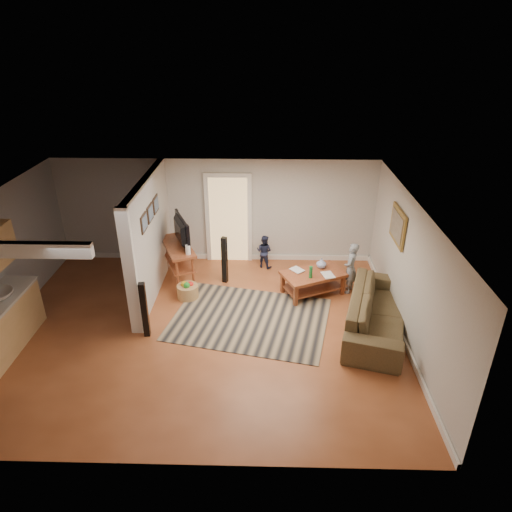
{
  "coord_description": "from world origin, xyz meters",
  "views": [
    {
      "loc": [
        1.2,
        -7.09,
        5.15
      ],
      "look_at": [
        1.0,
        0.95,
        1.1
      ],
      "focal_mm": 32.0,
      "sensor_mm": 36.0,
      "label": 1
    }
  ],
  "objects_px": {
    "coffee_table": "(313,277)",
    "tv_console": "(179,248)",
    "child": "(348,291)",
    "speaker_left": "(144,310)",
    "speaker_right": "(225,260)",
    "toddler": "(264,267)",
    "toy_basket": "(188,291)",
    "sofa": "(375,328)"
  },
  "relations": [
    {
      "from": "sofa",
      "to": "coffee_table",
      "type": "distance_m",
      "value": 1.72
    },
    {
      "from": "speaker_right",
      "to": "toddler",
      "type": "xyz_separation_m",
      "value": [
        0.87,
        0.74,
        -0.55
      ]
    },
    {
      "from": "sofa",
      "to": "speaker_right",
      "type": "xyz_separation_m",
      "value": [
        -3.02,
        1.71,
        0.55
      ]
    },
    {
      "from": "toddler",
      "to": "speaker_left",
      "type": "bearing_deg",
      "value": 77.96
    },
    {
      "from": "speaker_left",
      "to": "child",
      "type": "xyz_separation_m",
      "value": [
        4.0,
        1.68,
        -0.56
      ]
    },
    {
      "from": "coffee_table",
      "to": "child",
      "type": "relative_size",
      "value": 1.3
    },
    {
      "from": "speaker_right",
      "to": "child",
      "type": "xyz_separation_m",
      "value": [
        2.72,
        -0.35,
        -0.55
      ]
    },
    {
      "from": "sofa",
      "to": "coffee_table",
      "type": "xyz_separation_m",
      "value": [
        -1.09,
        1.28,
        0.39
      ]
    },
    {
      "from": "coffee_table",
      "to": "child",
      "type": "bearing_deg",
      "value": 6.14
    },
    {
      "from": "coffee_table",
      "to": "speaker_right",
      "type": "xyz_separation_m",
      "value": [
        -1.93,
        0.44,
        0.16
      ]
    },
    {
      "from": "coffee_table",
      "to": "toy_basket",
      "type": "relative_size",
      "value": 3.3
    },
    {
      "from": "coffee_table",
      "to": "speaker_left",
      "type": "distance_m",
      "value": 3.59
    },
    {
      "from": "speaker_right",
      "to": "toy_basket",
      "type": "relative_size",
      "value": 2.44
    },
    {
      "from": "speaker_left",
      "to": "toddler",
      "type": "xyz_separation_m",
      "value": [
        2.15,
        2.78,
        -0.56
      ]
    },
    {
      "from": "speaker_right",
      "to": "toddler",
      "type": "height_order",
      "value": "speaker_right"
    },
    {
      "from": "speaker_right",
      "to": "speaker_left",
      "type": "bearing_deg",
      "value": -103.33
    },
    {
      "from": "tv_console",
      "to": "toy_basket",
      "type": "height_order",
      "value": "tv_console"
    },
    {
      "from": "toy_basket",
      "to": "sofa",
      "type": "bearing_deg",
      "value": -15.15
    },
    {
      "from": "speaker_right",
      "to": "child",
      "type": "height_order",
      "value": "speaker_right"
    },
    {
      "from": "tv_console",
      "to": "speaker_left",
      "type": "distance_m",
      "value": 2.13
    },
    {
      "from": "coffee_table",
      "to": "tv_console",
      "type": "height_order",
      "value": "tv_console"
    },
    {
      "from": "speaker_left",
      "to": "toy_basket",
      "type": "relative_size",
      "value": 2.49
    },
    {
      "from": "tv_console",
      "to": "child",
      "type": "relative_size",
      "value": 1.29
    },
    {
      "from": "sofa",
      "to": "toy_basket",
      "type": "height_order",
      "value": "toy_basket"
    },
    {
      "from": "child",
      "to": "speaker_right",
      "type": "bearing_deg",
      "value": -79.1
    },
    {
      "from": "coffee_table",
      "to": "sofa",
      "type": "bearing_deg",
      "value": -49.6
    },
    {
      "from": "toy_basket",
      "to": "child",
      "type": "relative_size",
      "value": 0.39
    },
    {
      "from": "coffee_table",
      "to": "speaker_left",
      "type": "height_order",
      "value": "speaker_left"
    },
    {
      "from": "coffee_table",
      "to": "tv_console",
      "type": "relative_size",
      "value": 1.01
    },
    {
      "from": "tv_console",
      "to": "toy_basket",
      "type": "xyz_separation_m",
      "value": [
        0.28,
        -0.76,
        -0.62
      ]
    },
    {
      "from": "child",
      "to": "toddler",
      "type": "height_order",
      "value": "child"
    },
    {
      "from": "speaker_left",
      "to": "child",
      "type": "bearing_deg",
      "value": 17.51
    },
    {
      "from": "coffee_table",
      "to": "speaker_left",
      "type": "relative_size",
      "value": 1.33
    },
    {
      "from": "sofa",
      "to": "tv_console",
      "type": "height_order",
      "value": "tv_console"
    },
    {
      "from": "sofa",
      "to": "child",
      "type": "bearing_deg",
      "value": 28.28
    },
    {
      "from": "coffee_table",
      "to": "child",
      "type": "xyz_separation_m",
      "value": [
        0.79,
        0.08,
        -0.39
      ]
    },
    {
      "from": "speaker_left",
      "to": "speaker_right",
      "type": "xyz_separation_m",
      "value": [
        1.28,
        2.03,
        -0.01
      ]
    },
    {
      "from": "toy_basket",
      "to": "tv_console",
      "type": "bearing_deg",
      "value": 110.19
    },
    {
      "from": "child",
      "to": "tv_console",
      "type": "bearing_deg",
      "value": -78.14
    },
    {
      "from": "tv_console",
      "to": "speaker_left",
      "type": "relative_size",
      "value": 1.32
    },
    {
      "from": "speaker_right",
      "to": "toy_basket",
      "type": "distance_m",
      "value": 1.08
    },
    {
      "from": "toddler",
      "to": "child",
      "type": "bearing_deg",
      "value": 175.15
    }
  ]
}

